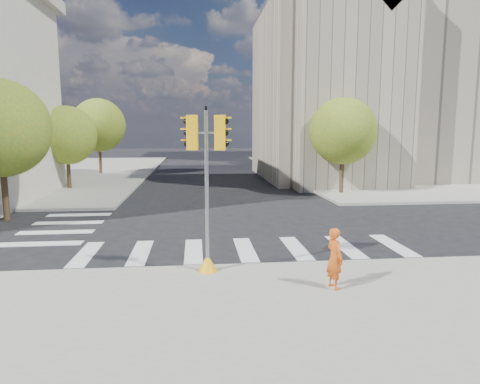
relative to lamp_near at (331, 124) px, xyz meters
name	(u,v)px	position (x,y,z in m)	size (l,w,h in m)	color
ground	(242,236)	(-8.00, -14.00, -4.58)	(160.00, 160.00, 0.00)	black
sidewalk_far_right	(406,169)	(12.00, 12.00, -4.50)	(28.00, 40.00, 0.15)	gray
sidewalk_far_left	(2,173)	(-28.00, 12.00, -4.50)	(28.00, 40.00, 0.15)	gray
civic_building	(400,93)	(7.59, 5.12, 2.68)	(26.00, 16.00, 19.39)	#A29480
office_tower	(369,49)	(14.00, 28.00, 10.42)	(20.00, 18.00, 30.00)	#9EA0A3
tree_lw_near	(0,128)	(-18.50, -10.00, -0.38)	(4.40, 4.40, 6.41)	#382616
tree_lw_mid	(67,135)	(-18.50, 0.00, -0.82)	(4.00, 4.00, 5.77)	#382616
tree_lw_far	(99,125)	(-18.50, 10.00, -0.04)	(4.80, 4.80, 6.95)	#382616
tree_re_near	(343,131)	(-0.50, -4.00, -0.53)	(4.20, 4.20, 6.16)	#382616
tree_re_mid	(298,127)	(-0.50, 8.00, -0.23)	(4.60, 4.60, 6.66)	#382616
tree_re_far	(274,132)	(-0.50, 20.00, -0.71)	(4.00, 4.00, 5.88)	#382616
lamp_near	(331,124)	(0.00, 0.00, 0.00)	(0.35, 0.18, 8.11)	black
lamp_far	(289,125)	(0.00, 14.00, 0.00)	(0.35, 0.18, 8.11)	black
traffic_signal	(207,203)	(-9.49, -18.60, -2.46)	(1.08, 0.56, 4.63)	#EAA20C
photographer	(335,258)	(-6.32, -20.23, -3.65)	(0.57, 0.38, 1.57)	#CC4F13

